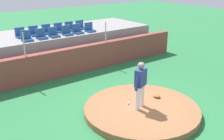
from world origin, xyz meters
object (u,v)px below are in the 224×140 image
stadium_chair_7 (34,33)px  stadium_chair_10 (70,28)px  baseball (128,103)px  stadium_chair_6 (21,34)px  pitcher (140,81)px  stadium_chair_9 (59,29)px  stadium_chair_5 (90,29)px  stadium_chair_4 (78,31)px  stadium_chair_8 (47,31)px  stadium_chair_2 (54,34)px  stadium_chair_0 (27,38)px  stadium_chair_3 (67,32)px  fielding_glove (157,96)px  stadium_chair_1 (41,36)px  stadium_chair_11 (80,26)px

stadium_chair_7 → stadium_chair_10: size_ratio=1.00×
baseball → stadium_chair_6: 6.99m
pitcher → baseball: (-0.16, 0.44, -0.98)m
stadium_chair_9 → stadium_chair_6: bearing=0.1°
baseball → stadium_chair_7: size_ratio=0.15×
baseball → stadium_chair_5: 6.31m
baseball → stadium_chair_4: (1.28, 5.75, 1.62)m
stadium_chair_8 → stadium_chair_6: bearing=1.0°
stadium_chair_2 → stadium_chair_10: size_ratio=1.00×
stadium_chair_0 → stadium_chair_6: bearing=-91.7°
stadium_chair_3 → stadium_chair_6: 2.30m
fielding_glove → stadium_chair_1: 6.52m
stadium_chair_5 → stadium_chair_1: bearing=-0.1°
stadium_chair_3 → baseball: bearing=83.8°
baseball → stadium_chair_8: stadium_chair_8 is taller
stadium_chair_3 → stadium_chair_5: 1.40m
stadium_chair_0 → stadium_chair_6: 0.90m
stadium_chair_9 → stadium_chair_3: bearing=90.5°
pitcher → stadium_chair_6: 7.29m
fielding_glove → stadium_chair_11: 7.12m
stadium_chair_2 → stadium_chair_5: bearing=-180.0°
stadium_chair_3 → stadium_chair_8: bearing=-52.4°
stadium_chair_4 → stadium_chair_10: (0.02, 0.90, 0.00)m
stadium_chair_2 → stadium_chair_4: 1.40m
stadium_chair_5 → stadium_chair_11: same height
pitcher → stadium_chair_1: size_ratio=3.49×
stadium_chair_3 → stadium_chair_11: bearing=-146.4°
fielding_glove → stadium_chair_4: stadium_chair_4 is taller
stadium_chair_9 → pitcher: bearing=86.2°
baseball → stadium_chair_3: 6.00m
fielding_glove → stadium_chair_5: bearing=158.1°
stadium_chair_6 → stadium_chair_8: size_ratio=1.00×
stadium_chair_8 → stadium_chair_10: 1.37m
stadium_chair_3 → stadium_chair_8: size_ratio=1.00×
stadium_chair_1 → stadium_chair_2: 0.66m
stadium_chair_0 → stadium_chair_4: (2.80, 0.02, 0.00)m
stadium_chair_10 → stadium_chair_11: 0.70m
baseball → stadium_chair_8: (-0.07, 6.66, 1.62)m
stadium_chair_2 → pitcher: bearing=92.6°
stadium_chair_1 → stadium_chair_3: bearing=179.9°
stadium_chair_7 → stadium_chair_10: same height
baseball → stadium_chair_2: bearing=91.2°
baseball → stadium_chair_1: stadium_chair_1 is taller
stadium_chair_2 → stadium_chair_3: 0.75m
baseball → fielding_glove: bearing=-11.0°
stadium_chair_2 → stadium_chair_6: same height
baseball → stadium_chair_5: size_ratio=0.15×
stadium_chair_0 → stadium_chair_10: 2.97m
fielding_glove → stadium_chair_3: stadium_chair_3 is taller
fielding_glove → stadium_chair_7: bearing=-177.9°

